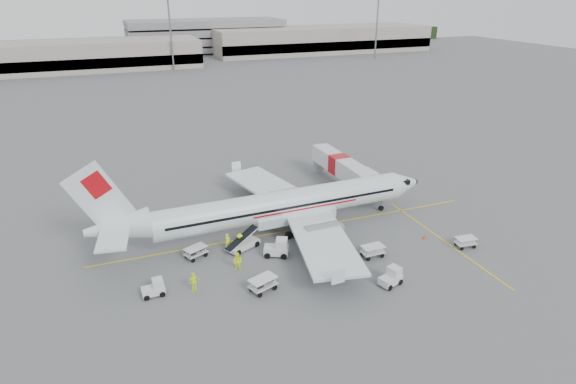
% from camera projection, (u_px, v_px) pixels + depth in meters
% --- Properties ---
extents(ground, '(360.00, 360.00, 0.00)m').
position_uv_depth(ground, '(294.00, 230.00, 53.86)').
color(ground, '#56595B').
extents(stripe_lead, '(44.00, 0.20, 0.01)m').
position_uv_depth(stripe_lead, '(294.00, 230.00, 53.86)').
color(stripe_lead, yellow).
rests_on(stripe_lead, ground).
extents(stripe_cross, '(0.20, 20.00, 0.01)m').
position_uv_depth(stripe_cross, '(443.00, 240.00, 51.64)').
color(stripe_cross, yellow).
rests_on(stripe_cross, ground).
extents(terminal_west, '(110.00, 22.00, 9.00)m').
position_uv_depth(terminal_west, '(21.00, 58.00, 150.31)').
color(terminal_west, gray).
rests_on(terminal_west, ground).
extents(terminal_east, '(90.00, 26.00, 10.00)m').
position_uv_depth(terminal_east, '(321.00, 39.00, 199.48)').
color(terminal_east, gray).
rests_on(terminal_east, ground).
extents(parking_garage, '(62.00, 24.00, 14.00)m').
position_uv_depth(parking_garage, '(206.00, 35.00, 196.63)').
color(parking_garage, slate).
rests_on(parking_garage, ground).
extents(treeline, '(300.00, 3.00, 6.00)m').
position_uv_depth(treeline, '(140.00, 44.00, 202.77)').
color(treeline, black).
rests_on(treeline, ground).
extents(mast_center, '(3.20, 1.20, 22.00)m').
position_uv_depth(mast_center, '(171.00, 35.00, 152.40)').
color(mast_center, slate).
rests_on(mast_center, ground).
extents(mast_east, '(3.20, 1.20, 22.00)m').
position_uv_depth(mast_east, '(377.00, 28.00, 177.29)').
color(mast_east, slate).
rests_on(mast_east, ground).
extents(aircraft, '(38.56, 30.62, 10.41)m').
position_uv_depth(aircraft, '(284.00, 187.00, 51.89)').
color(aircraft, white).
rests_on(aircraft, ground).
extents(jet_bridge, '(3.54, 15.93, 4.16)m').
position_uv_depth(jet_bridge, '(339.00, 170.00, 65.32)').
color(jet_bridge, silver).
rests_on(jet_bridge, ground).
extents(belt_loader, '(4.97, 3.53, 2.53)m').
position_uv_depth(belt_loader, '(243.00, 238.00, 49.49)').
color(belt_loader, silver).
rests_on(belt_loader, ground).
extents(tug_fore, '(2.42, 1.83, 1.65)m').
position_uv_depth(tug_fore, '(390.00, 277.00, 43.61)').
color(tug_fore, silver).
rests_on(tug_fore, ground).
extents(tug_mid, '(2.79, 2.30, 1.88)m').
position_uv_depth(tug_mid, '(276.00, 247.00, 48.35)').
color(tug_mid, silver).
rests_on(tug_mid, ground).
extents(tug_aft, '(2.01, 1.20, 1.53)m').
position_uv_depth(tug_aft, '(153.00, 288.00, 42.13)').
color(tug_aft, silver).
rests_on(tug_aft, ground).
extents(cart_loaded_a, '(2.82, 2.22, 1.29)m').
position_uv_depth(cart_loaded_a, '(263.00, 284.00, 42.84)').
color(cart_loaded_a, silver).
rests_on(cart_loaded_a, ground).
extents(cart_loaded_b, '(2.56, 2.11, 1.15)m').
position_uv_depth(cart_loaded_b, '(196.00, 252.00, 48.12)').
color(cart_loaded_b, silver).
rests_on(cart_loaded_b, ground).
extents(cart_empty_a, '(2.33, 1.41, 1.20)m').
position_uv_depth(cart_empty_a, '(372.00, 251.00, 48.28)').
color(cart_empty_a, silver).
rests_on(cart_empty_a, ground).
extents(cart_empty_b, '(2.21, 1.45, 1.09)m').
position_uv_depth(cart_empty_b, '(465.00, 242.00, 50.08)').
color(cart_empty_b, silver).
rests_on(cart_empty_b, ground).
extents(cone_nose, '(0.34, 0.34, 0.55)m').
position_uv_depth(cone_nose, '(425.00, 236.00, 51.87)').
color(cone_nose, '#F73C04').
rests_on(cone_nose, ground).
extents(cone_port, '(0.34, 0.34, 0.56)m').
position_uv_depth(cone_port, '(262.00, 189.00, 64.11)').
color(cone_port, '#F73C04').
rests_on(cone_port, ground).
extents(cone_stbd, '(0.37, 0.37, 0.60)m').
position_uv_depth(cone_stbd, '(316.00, 277.00, 44.50)').
color(cone_stbd, '#F73C04').
rests_on(cone_stbd, ground).
extents(crew_a, '(0.77, 0.72, 1.76)m').
position_uv_depth(crew_a, '(228.00, 241.00, 49.57)').
color(crew_a, '#CEEB0F').
rests_on(crew_a, ground).
extents(crew_b, '(1.16, 1.18, 1.92)m').
position_uv_depth(crew_b, '(238.00, 262.00, 45.74)').
color(crew_b, '#CEEB0F').
rests_on(crew_b, ground).
extents(crew_c, '(0.99, 1.28, 1.74)m').
position_uv_depth(crew_c, '(240.00, 241.00, 49.61)').
color(crew_c, '#CEEB0F').
rests_on(crew_c, ground).
extents(crew_d, '(1.18, 0.78, 1.87)m').
position_uv_depth(crew_d, '(194.00, 282.00, 42.71)').
color(crew_d, '#CEEB0F').
rests_on(crew_d, ground).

